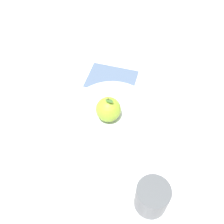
# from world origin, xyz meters

# --- Properties ---
(ground_plane) EXTENTS (2.40, 2.40, 0.00)m
(ground_plane) POSITION_xyz_m (0.00, 0.00, 0.00)
(ground_plane) COLOR silver
(dinner_plate) EXTENTS (0.26, 0.26, 0.02)m
(dinner_plate) POSITION_xyz_m (-0.01, 0.04, 0.01)
(dinner_plate) COLOR silver
(dinner_plate) RESTS_ON ground_plane
(apple) EXTENTS (0.07, 0.07, 0.08)m
(apple) POSITION_xyz_m (-0.01, 0.02, 0.05)
(apple) COLOR #8CB22D
(apple) RESTS_ON dinner_plate
(side_bowl) EXTENTS (0.12, 0.12, 0.04)m
(side_bowl) POSITION_xyz_m (0.04, 0.21, 0.02)
(side_bowl) COLOR silver
(side_bowl) RESTS_ON ground_plane
(cup) EXTENTS (0.08, 0.08, 0.08)m
(cup) POSITION_xyz_m (0.26, -0.03, 0.05)
(cup) COLOR #4C5156
(cup) RESTS_ON ground_plane
(knife) EXTENTS (0.17, 0.14, 0.01)m
(knife) POSITION_xyz_m (0.09, -0.13, 0.00)
(knife) COLOR silver
(knife) RESTS_ON ground_plane
(spoon) EXTENTS (0.14, 0.12, 0.01)m
(spoon) POSITION_xyz_m (0.15, -0.14, 0.01)
(spoon) COLOR silver
(spoon) RESTS_ON ground_plane
(linen_napkin) EXTENTS (0.20, 0.20, 0.00)m
(linen_napkin) POSITION_xyz_m (-0.15, 0.13, 0.00)
(linen_napkin) COLOR slate
(linen_napkin) RESTS_ON ground_plane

